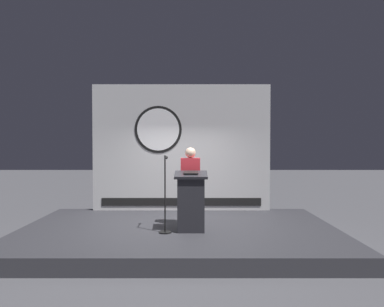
% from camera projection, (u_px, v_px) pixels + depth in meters
% --- Properties ---
extents(ground_plane, '(40.00, 40.00, 0.00)m').
position_uv_depth(ground_plane, '(180.00, 241.00, 7.24)').
color(ground_plane, '#4C4C51').
extents(stage_platform, '(6.40, 4.00, 0.30)m').
position_uv_depth(stage_platform, '(180.00, 234.00, 7.24)').
color(stage_platform, '#333338').
rests_on(stage_platform, ground).
extents(banner_display, '(4.54, 0.12, 3.22)m').
position_uv_depth(banner_display, '(182.00, 148.00, 9.04)').
color(banner_display, silver).
rests_on(banner_display, stage_platform).
extents(podium, '(0.64, 0.50, 1.17)m').
position_uv_depth(podium, '(192.00, 202.00, 6.88)').
color(podium, '#26262B').
rests_on(podium, stage_platform).
extents(speaker_person, '(0.40, 0.26, 1.63)m').
position_uv_depth(speaker_person, '(191.00, 186.00, 7.36)').
color(speaker_person, black).
rests_on(speaker_person, stage_platform).
extents(microphone_stand, '(0.24, 0.47, 1.48)m').
position_uv_depth(microphone_stand, '(166.00, 206.00, 6.78)').
color(microphone_stand, black).
rests_on(microphone_stand, stage_platform).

